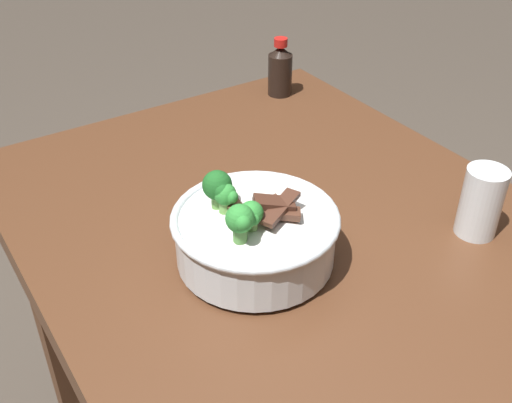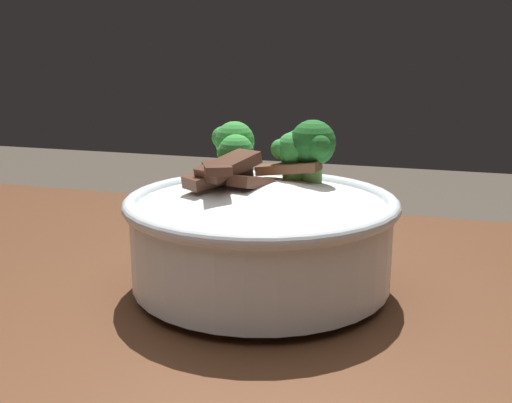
{
  "view_description": "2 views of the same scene",
  "coord_description": "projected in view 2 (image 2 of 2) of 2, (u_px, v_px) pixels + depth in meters",
  "views": [
    {
      "loc": [
        0.52,
        -0.48,
        1.38
      ],
      "look_at": [
        -0.12,
        -0.07,
        0.86
      ],
      "focal_mm": 43.14,
      "sensor_mm": 36.0,
      "label": 1
    },
    {
      "loc": [
        -0.22,
        0.39,
        1.0
      ],
      "look_at": [
        -0.05,
        -0.13,
        0.86
      ],
      "focal_mm": 41.75,
      "sensor_mm": 36.0,
      "label": 2
    }
  ],
  "objects": [
    {
      "name": "rice_bowl",
      "position": [
        261.0,
        225.0,
        0.53
      ],
      "size": [
        0.24,
        0.24,
        0.15
      ],
      "color": "silver",
      "rests_on": "dining_table"
    }
  ]
}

